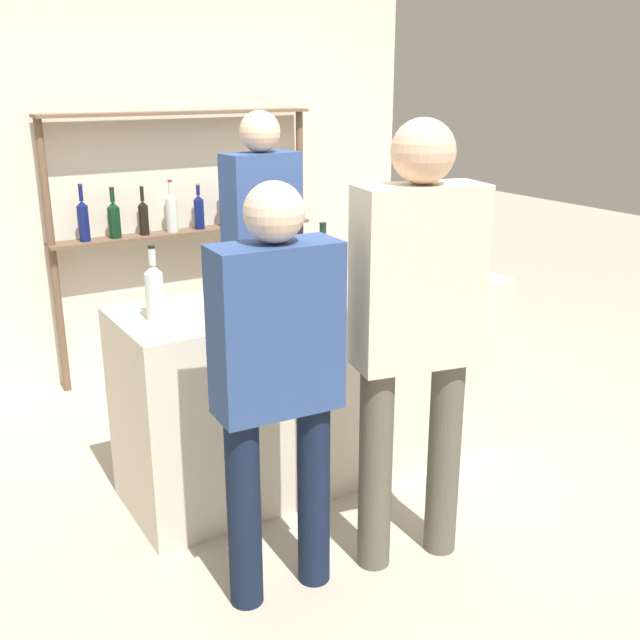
{
  "coord_description": "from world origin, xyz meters",
  "views": [
    {
      "loc": [
        -1.84,
        -3.01,
        1.96
      ],
      "look_at": [
        0.0,
        0.0,
        0.82
      ],
      "focal_mm": 42.0,
      "sensor_mm": 36.0,
      "label": 1
    }
  ],
  "objects_px": {
    "counter_bottle_1": "(300,260)",
    "customer_left": "(277,369)",
    "counter_bottle_0": "(323,268)",
    "counter_bottle_2": "(154,291)",
    "customer_center": "(416,318)",
    "server_behind_counter": "(262,238)",
    "wine_glass": "(423,247)"
  },
  "relations": [
    {
      "from": "customer_left",
      "to": "counter_bottle_1",
      "type": "bearing_deg",
      "value": -30.85
    },
    {
      "from": "wine_glass",
      "to": "server_behind_counter",
      "type": "distance_m",
      "value": 0.96
    },
    {
      "from": "counter_bottle_2",
      "to": "counter_bottle_1",
      "type": "bearing_deg",
      "value": 9.78
    },
    {
      "from": "counter_bottle_2",
      "to": "customer_center",
      "type": "xyz_separation_m",
      "value": [
        0.75,
        -0.85,
        -0.02
      ]
    },
    {
      "from": "counter_bottle_1",
      "to": "customer_left",
      "type": "relative_size",
      "value": 0.21
    },
    {
      "from": "counter_bottle_0",
      "to": "counter_bottle_2",
      "type": "xyz_separation_m",
      "value": [
        -0.81,
        0.08,
        -0.01
      ]
    },
    {
      "from": "counter_bottle_1",
      "to": "counter_bottle_2",
      "type": "bearing_deg",
      "value": -170.22
    },
    {
      "from": "customer_center",
      "to": "counter_bottle_0",
      "type": "bearing_deg",
      "value": 7.89
    },
    {
      "from": "counter_bottle_2",
      "to": "wine_glass",
      "type": "xyz_separation_m",
      "value": [
        1.61,
        0.17,
        -0.03
      ]
    },
    {
      "from": "counter_bottle_0",
      "to": "customer_left",
      "type": "bearing_deg",
      "value": -131.92
    },
    {
      "from": "customer_left",
      "to": "counter_bottle_2",
      "type": "bearing_deg",
      "value": 16.81
    },
    {
      "from": "counter_bottle_0",
      "to": "server_behind_counter",
      "type": "relative_size",
      "value": 0.2
    },
    {
      "from": "counter_bottle_0",
      "to": "customer_center",
      "type": "height_order",
      "value": "customer_center"
    },
    {
      "from": "wine_glass",
      "to": "customer_center",
      "type": "bearing_deg",
      "value": -129.99
    },
    {
      "from": "counter_bottle_1",
      "to": "server_behind_counter",
      "type": "distance_m",
      "value": 0.77
    },
    {
      "from": "counter_bottle_1",
      "to": "wine_glass",
      "type": "distance_m",
      "value": 0.8
    },
    {
      "from": "counter_bottle_0",
      "to": "counter_bottle_1",
      "type": "relative_size",
      "value": 1.05
    },
    {
      "from": "counter_bottle_1",
      "to": "customer_center",
      "type": "relative_size",
      "value": 0.19
    },
    {
      "from": "counter_bottle_1",
      "to": "counter_bottle_2",
      "type": "xyz_separation_m",
      "value": [
        -0.81,
        -0.14,
        -0.01
      ]
    },
    {
      "from": "wine_glass",
      "to": "server_behind_counter",
      "type": "bearing_deg",
      "value": 130.7
    },
    {
      "from": "counter_bottle_0",
      "to": "wine_glass",
      "type": "relative_size",
      "value": 2.57
    },
    {
      "from": "counter_bottle_0",
      "to": "wine_glass",
      "type": "bearing_deg",
      "value": 16.81
    },
    {
      "from": "customer_left",
      "to": "server_behind_counter",
      "type": "distance_m",
      "value": 1.85
    },
    {
      "from": "counter_bottle_1",
      "to": "wine_glass",
      "type": "xyz_separation_m",
      "value": [
        0.8,
        0.03,
        -0.03
      ]
    },
    {
      "from": "counter_bottle_0",
      "to": "customer_center",
      "type": "xyz_separation_m",
      "value": [
        -0.05,
        -0.78,
        -0.03
      ]
    },
    {
      "from": "counter_bottle_0",
      "to": "counter_bottle_2",
      "type": "distance_m",
      "value": 0.81
    },
    {
      "from": "counter_bottle_0",
      "to": "customer_left",
      "type": "distance_m",
      "value": 0.95
    },
    {
      "from": "counter_bottle_1",
      "to": "server_behind_counter",
      "type": "height_order",
      "value": "server_behind_counter"
    },
    {
      "from": "counter_bottle_0",
      "to": "counter_bottle_2",
      "type": "height_order",
      "value": "counter_bottle_0"
    },
    {
      "from": "customer_center",
      "to": "server_behind_counter",
      "type": "bearing_deg",
      "value": 4.35
    },
    {
      "from": "counter_bottle_1",
      "to": "server_behind_counter",
      "type": "xyz_separation_m",
      "value": [
        0.18,
        0.75,
        -0.04
      ]
    },
    {
      "from": "counter_bottle_0",
      "to": "server_behind_counter",
      "type": "height_order",
      "value": "server_behind_counter"
    }
  ]
}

